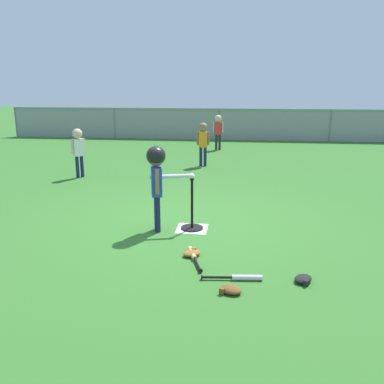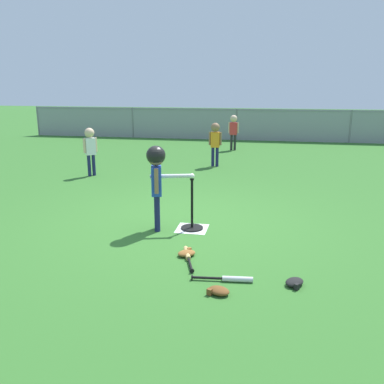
{
  "view_description": "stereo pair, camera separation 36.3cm",
  "coord_description": "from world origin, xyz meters",
  "px_view_note": "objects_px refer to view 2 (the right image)",
  "views": [
    {
      "loc": [
        0.81,
        -5.78,
        2.03
      ],
      "look_at": [
        0.15,
        -0.28,
        0.55
      ],
      "focal_mm": 38.05,
      "sensor_mm": 36.0,
      "label": 1
    },
    {
      "loc": [
        1.17,
        -5.72,
        2.03
      ],
      "look_at": [
        0.15,
        -0.28,
        0.55
      ],
      "focal_mm": 38.05,
      "sensor_mm": 36.0,
      "label": 2
    }
  ],
  "objects_px": {
    "glove_near_bats": "(295,282)",
    "glove_tossed_aside": "(187,253)",
    "baseball_on_tee": "(192,176)",
    "fielder_near_left": "(215,139)",
    "fielder_deep_right": "(234,128)",
    "spare_bat_silver": "(231,279)",
    "batter_child": "(157,171)",
    "fielder_near_right": "(90,145)",
    "batting_tee": "(192,221)",
    "spare_bat_wood": "(188,256)",
    "glove_by_plate": "(219,291)"
  },
  "relations": [
    {
      "from": "fielder_deep_right",
      "to": "spare_bat_wood",
      "type": "relative_size",
      "value": 1.71
    },
    {
      "from": "fielder_near_left",
      "to": "spare_bat_silver",
      "type": "relative_size",
      "value": 1.67
    },
    {
      "from": "batting_tee",
      "to": "glove_by_plate",
      "type": "distance_m",
      "value": 1.9
    },
    {
      "from": "fielder_deep_right",
      "to": "glove_tossed_aside",
      "type": "height_order",
      "value": "fielder_deep_right"
    },
    {
      "from": "baseball_on_tee",
      "to": "spare_bat_wood",
      "type": "bearing_deg",
      "value": -82.36
    },
    {
      "from": "fielder_near_right",
      "to": "spare_bat_silver",
      "type": "relative_size",
      "value": 1.66
    },
    {
      "from": "fielder_deep_right",
      "to": "glove_near_bats",
      "type": "height_order",
      "value": "fielder_deep_right"
    },
    {
      "from": "baseball_on_tee",
      "to": "fielder_deep_right",
      "type": "distance_m",
      "value": 7.3
    },
    {
      "from": "glove_by_plate",
      "to": "glove_near_bats",
      "type": "height_order",
      "value": "same"
    },
    {
      "from": "fielder_near_right",
      "to": "baseball_on_tee",
      "type": "bearing_deg",
      "value": -46.41
    },
    {
      "from": "glove_tossed_aside",
      "to": "spare_bat_silver",
      "type": "bearing_deg",
      "value": -43.73
    },
    {
      "from": "fielder_near_right",
      "to": "batter_child",
      "type": "bearing_deg",
      "value": -52.62
    },
    {
      "from": "fielder_near_right",
      "to": "glove_by_plate",
      "type": "xyz_separation_m",
      "value": [
        3.49,
        -4.83,
        -0.66
      ]
    },
    {
      "from": "glove_tossed_aside",
      "to": "batting_tee",
      "type": "bearing_deg",
      "value": 96.72
    },
    {
      "from": "spare_bat_wood",
      "to": "glove_near_bats",
      "type": "xyz_separation_m",
      "value": [
        1.22,
        -0.47,
        0.01
      ]
    },
    {
      "from": "fielder_near_left",
      "to": "fielder_near_right",
      "type": "height_order",
      "value": "fielder_near_left"
    },
    {
      "from": "batting_tee",
      "to": "spare_bat_silver",
      "type": "xyz_separation_m",
      "value": [
        0.7,
        -1.52,
        -0.09
      ]
    },
    {
      "from": "batter_child",
      "to": "spare_bat_silver",
      "type": "relative_size",
      "value": 1.85
    },
    {
      "from": "spare_bat_wood",
      "to": "glove_near_bats",
      "type": "distance_m",
      "value": 1.31
    },
    {
      "from": "glove_near_bats",
      "to": "fielder_near_left",
      "type": "bearing_deg",
      "value": 104.99
    },
    {
      "from": "spare_bat_wood",
      "to": "fielder_near_left",
      "type": "bearing_deg",
      "value": 94.16
    },
    {
      "from": "fielder_near_left",
      "to": "fielder_near_right",
      "type": "bearing_deg",
      "value": -148.65
    },
    {
      "from": "batter_child",
      "to": "glove_tossed_aside",
      "type": "bearing_deg",
      "value": -54.65
    },
    {
      "from": "baseball_on_tee",
      "to": "glove_by_plate",
      "type": "distance_m",
      "value": 2.04
    },
    {
      "from": "batting_tee",
      "to": "spare_bat_wood",
      "type": "xyz_separation_m",
      "value": [
        0.14,
        -1.01,
        -0.09
      ]
    },
    {
      "from": "spare_bat_silver",
      "to": "fielder_near_right",
      "type": "bearing_deg",
      "value": 128.28
    },
    {
      "from": "glove_near_bats",
      "to": "glove_tossed_aside",
      "type": "xyz_separation_m",
      "value": [
        -1.25,
        0.53,
        0.0
      ]
    },
    {
      "from": "fielder_near_left",
      "to": "glove_tossed_aside",
      "type": "bearing_deg",
      "value": -86.04
    },
    {
      "from": "batting_tee",
      "to": "fielder_near_right",
      "type": "height_order",
      "value": "fielder_near_right"
    },
    {
      "from": "baseball_on_tee",
      "to": "glove_near_bats",
      "type": "xyz_separation_m",
      "value": [
        1.36,
        -1.48,
        -0.75
      ]
    },
    {
      "from": "batting_tee",
      "to": "fielder_near_right",
      "type": "relative_size",
      "value": 0.69
    },
    {
      "from": "batter_child",
      "to": "fielder_near_left",
      "type": "relative_size",
      "value": 1.11
    },
    {
      "from": "batter_child",
      "to": "fielder_near_left",
      "type": "xyz_separation_m",
      "value": [
        0.2,
        4.75,
        -0.16
      ]
    },
    {
      "from": "fielder_near_left",
      "to": "spare_bat_wood",
      "type": "relative_size",
      "value": 1.71
    },
    {
      "from": "glove_tossed_aside",
      "to": "glove_near_bats",
      "type": "bearing_deg",
      "value": -23.02
    },
    {
      "from": "batting_tee",
      "to": "glove_tossed_aside",
      "type": "height_order",
      "value": "batting_tee"
    },
    {
      "from": "baseball_on_tee",
      "to": "spare_bat_silver",
      "type": "bearing_deg",
      "value": -65.11
    },
    {
      "from": "batting_tee",
      "to": "fielder_near_right",
      "type": "xyz_separation_m",
      "value": [
        -2.88,
        3.03,
        0.57
      ]
    },
    {
      "from": "fielder_near_right",
      "to": "spare_bat_wood",
      "type": "height_order",
      "value": "fielder_near_right"
    },
    {
      "from": "batter_child",
      "to": "batting_tee",
      "type": "bearing_deg",
      "value": 15.08
    },
    {
      "from": "baseball_on_tee",
      "to": "spare_bat_silver",
      "type": "xyz_separation_m",
      "value": [
        0.7,
        -1.52,
        -0.75
      ]
    },
    {
      "from": "fielder_near_right",
      "to": "glove_near_bats",
      "type": "xyz_separation_m",
      "value": [
        4.24,
        -4.51,
        -0.66
      ]
    },
    {
      "from": "spare_bat_silver",
      "to": "spare_bat_wood",
      "type": "xyz_separation_m",
      "value": [
        -0.57,
        0.51,
        -0.0
      ]
    },
    {
      "from": "fielder_deep_right",
      "to": "glove_by_plate",
      "type": "bearing_deg",
      "value": -85.89
    },
    {
      "from": "glove_by_plate",
      "to": "spare_bat_silver",
      "type": "bearing_deg",
      "value": 71.1
    },
    {
      "from": "spare_bat_wood",
      "to": "glove_near_bats",
      "type": "height_order",
      "value": "glove_near_bats"
    },
    {
      "from": "spare_bat_silver",
      "to": "glove_near_bats",
      "type": "relative_size",
      "value": 2.41
    },
    {
      "from": "baseball_on_tee",
      "to": "batter_child",
      "type": "relative_size",
      "value": 0.06
    },
    {
      "from": "fielder_deep_right",
      "to": "glove_tossed_aside",
      "type": "xyz_separation_m",
      "value": [
        0.16,
        -8.25,
        -0.67
      ]
    },
    {
      "from": "fielder_deep_right",
      "to": "spare_bat_silver",
      "type": "relative_size",
      "value": 1.67
    }
  ]
}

